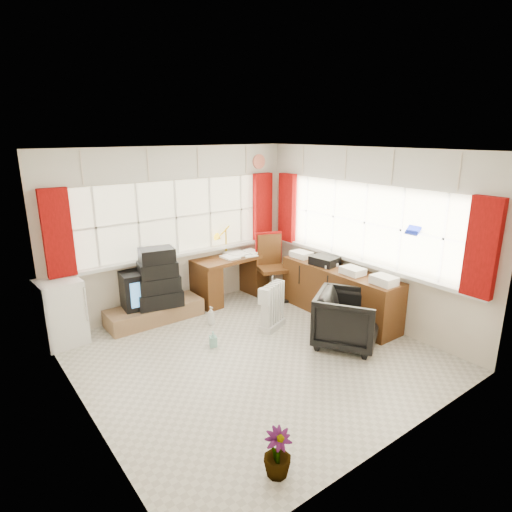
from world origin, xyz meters
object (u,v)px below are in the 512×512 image
at_px(radiator, 273,310).
at_px(crt_tv, 141,288).
at_px(office_chair, 347,319).
at_px(task_chair, 271,264).
at_px(mini_fridge, 61,312).
at_px(desk_lamp, 226,234).
at_px(tv_bench, 155,313).
at_px(credenza, 339,292).
at_px(desk, 230,275).

relative_size(radiator, crt_tv, 1.04).
bearing_deg(office_chair, task_chair, 49.92).
relative_size(task_chair, office_chair, 1.40).
bearing_deg(mini_fridge, desk_lamp, 3.80).
distance_m(task_chair, tv_bench, 2.03).
distance_m(task_chair, radiator, 1.24).
relative_size(credenza, mini_fridge, 2.30).
xyz_separation_m(task_chair, radiator, (-0.73, -0.96, -0.32)).
xyz_separation_m(desk, tv_bench, (-1.39, -0.08, -0.29)).
distance_m(crt_tv, mini_fridge, 1.12).
relative_size(office_chair, crt_tv, 1.24).
height_order(desk_lamp, radiator, desk_lamp).
xyz_separation_m(desk, task_chair, (0.57, -0.37, 0.17)).
relative_size(desk_lamp, office_chair, 0.59).
relative_size(credenza, tv_bench, 1.43).
xyz_separation_m(office_chair, credenza, (0.59, 0.69, 0.03)).
bearing_deg(desk, office_chair, -82.58).
relative_size(desk, task_chair, 1.19).
height_order(crt_tv, mini_fridge, mini_fridge).
distance_m(desk, desk_lamp, 0.67).
relative_size(desk_lamp, crt_tv, 0.73).
bearing_deg(desk, desk_lamp, 73.84).
relative_size(office_chair, tv_bench, 0.56).
bearing_deg(task_chair, desk, 146.93).
bearing_deg(crt_tv, credenza, -34.16).
bearing_deg(office_chair, mini_fridge, 109.98).
distance_m(radiator, crt_tv, 1.94).
bearing_deg(credenza, crt_tv, 145.84).
bearing_deg(crt_tv, mini_fridge, -178.11).
bearing_deg(radiator, mini_fridge, 151.86).
bearing_deg(desk, task_chair, -33.07).
height_order(task_chair, office_chair, task_chair).
relative_size(task_chair, radiator, 1.66).
height_order(desk_lamp, task_chair, desk_lamp).
height_order(desk_lamp, crt_tv, desk_lamp).
height_order(desk, crt_tv, same).
height_order(desk_lamp, credenza, desk_lamp).
bearing_deg(desk_lamp, radiator, -97.98).
xyz_separation_m(desk, credenza, (0.89, -1.60, -0.02)).
bearing_deg(office_chair, desk, 65.33).
xyz_separation_m(task_chair, crt_tv, (-2.09, 0.41, -0.07)).
height_order(desk_lamp, tv_bench, desk_lamp).
bearing_deg(radiator, office_chair, -64.59).
bearing_deg(radiator, tv_bench, 134.63).
distance_m(desk_lamp, tv_bench, 1.74).
relative_size(task_chair, tv_bench, 0.79).
height_order(office_chair, crt_tv, crt_tv).
distance_m(desk_lamp, mini_fridge, 2.77).
xyz_separation_m(desk_lamp, crt_tv, (-1.58, -0.14, -0.54)).
bearing_deg(crt_tv, task_chair, -11.00).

